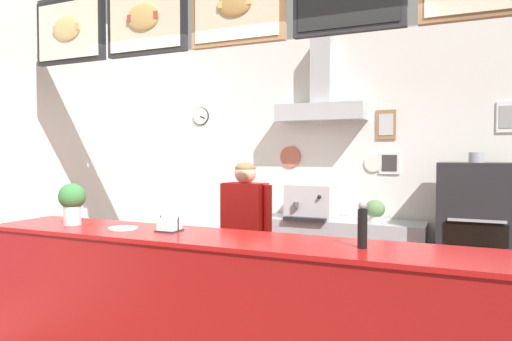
% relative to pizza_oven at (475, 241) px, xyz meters
% --- Properties ---
extents(back_wall_assembly, '(4.51, 2.79, 3.08)m').
position_rel_pizza_oven_xyz_m(back_wall_assembly, '(-1.56, 0.38, 0.87)').
color(back_wall_assembly, gray).
rests_on(back_wall_assembly, ground_plane).
extents(left_wall_with_window, '(0.15, 5.22, 3.08)m').
position_rel_pizza_oven_xyz_m(left_wall_with_window, '(-3.81, -2.06, 0.76)').
color(left_wall_with_window, white).
rests_on(left_wall_with_window, ground_plane).
extents(service_counter, '(3.82, 0.62, 1.09)m').
position_rel_pizza_oven_xyz_m(service_counter, '(-1.56, -2.29, -0.24)').
color(service_counter, maroon).
rests_on(service_counter, ground_plane).
extents(back_prep_counter, '(2.31, 0.56, 0.89)m').
position_rel_pizza_oven_xyz_m(back_prep_counter, '(-1.60, 0.16, -0.34)').
color(back_prep_counter, '#A3A5AD').
rests_on(back_prep_counter, ground_plane).
extents(pizza_oven, '(0.70, 0.73, 1.65)m').
position_rel_pizza_oven_xyz_m(pizza_oven, '(0.00, 0.00, 0.00)').
color(pizza_oven, '#232326').
rests_on(pizza_oven, ground_plane).
extents(shop_worker, '(0.55, 0.25, 1.56)m').
position_rel_pizza_oven_xyz_m(shop_worker, '(-2.00, -1.03, 0.07)').
color(shop_worker, '#232328').
rests_on(shop_worker, ground_plane).
extents(espresso_machine, '(0.53, 0.53, 0.39)m').
position_rel_pizza_oven_xyz_m(espresso_machine, '(-1.71, 0.14, 0.31)').
color(espresso_machine, '#B7BABF').
rests_on(espresso_machine, back_prep_counter).
extents(potted_thyme, '(0.21, 0.21, 0.26)m').
position_rel_pizza_oven_xyz_m(potted_thyme, '(-2.52, 0.12, 0.26)').
color(potted_thyme, beige).
rests_on(potted_thyme, back_prep_counter).
extents(potted_sage, '(0.22, 0.22, 0.23)m').
position_rel_pizza_oven_xyz_m(potted_sage, '(-1.00, 0.19, 0.24)').
color(potted_sage, beige).
rests_on(potted_sage, back_prep_counter).
extents(napkin_holder, '(0.16, 0.15, 0.11)m').
position_rel_pizza_oven_xyz_m(napkin_holder, '(-2.03, -2.24, 0.35)').
color(napkin_holder, '#262628').
rests_on(napkin_holder, service_counter).
extents(pepper_grinder, '(0.06, 0.06, 0.28)m').
position_rel_pizza_oven_xyz_m(pepper_grinder, '(-0.66, -2.28, 0.44)').
color(pepper_grinder, black).
rests_on(pepper_grinder, service_counter).
extents(basil_vase, '(0.20, 0.20, 0.32)m').
position_rel_pizza_oven_xyz_m(basil_vase, '(-2.89, -2.30, 0.48)').
color(basil_vase, silver).
rests_on(basil_vase, service_counter).
extents(condiment_plate, '(0.21, 0.21, 0.01)m').
position_rel_pizza_oven_xyz_m(condiment_plate, '(-2.39, -2.30, 0.31)').
color(condiment_plate, white).
rests_on(condiment_plate, service_counter).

